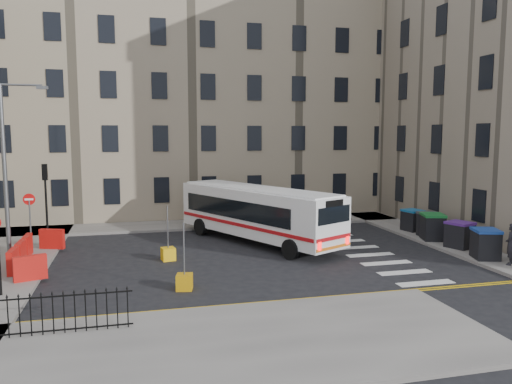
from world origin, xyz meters
name	(u,v)px	position (x,y,z in m)	size (l,w,h in m)	color
ground	(285,254)	(0.00, 0.00, 0.00)	(120.00, 120.00, 0.00)	black
pavement_north	(155,226)	(-6.00, 8.60, 0.07)	(36.00, 3.20, 0.15)	slate
pavement_east	(406,229)	(9.00, 4.00, 0.07)	(2.40, 26.00, 0.15)	slate
pavement_sw	(147,353)	(-7.00, -10.00, 0.07)	(20.00, 6.00, 0.15)	slate
terrace_north	(134,97)	(-7.00, 15.50, 8.62)	(38.30, 10.80, 17.20)	gray
traffic_light_nw	(46,189)	(-12.00, 6.50, 2.87)	(0.28, 0.22, 4.10)	black
streetlamp	(5,168)	(-13.00, 2.00, 4.34)	(0.50, 0.22, 8.14)	#595B5E
no_entry_north	(30,208)	(-12.50, 4.50, 2.08)	(0.60, 0.08, 3.00)	#595B5E
roadworks_barriers	(29,252)	(-11.84, 0.50, 0.65)	(1.66, 6.26, 1.00)	red
bus	(257,212)	(-0.75, 2.82, 1.71)	(7.10, 10.78, 2.96)	white
wheelie_bin_a	(485,244)	(8.59, -3.66, 0.85)	(1.43, 1.54, 1.39)	black
wheelie_bin_b	(460,235)	(8.81, -1.46, 0.82)	(1.40, 1.50, 1.33)	black
wheelie_bin_c	(433,227)	(8.59, 0.55, 0.87)	(1.46, 1.57, 1.44)	black
wheelie_bin_d	(430,225)	(8.91, 1.31, 0.84)	(1.14, 1.30, 1.37)	black
wheelie_bin_e	(413,220)	(8.92, 3.11, 0.79)	(1.20, 1.31, 1.26)	black
pedestrian	(511,244)	(8.92, -4.88, 1.08)	(0.68, 0.44, 1.86)	black
bollard_yellow	(168,254)	(-5.73, 0.13, 0.30)	(0.60, 0.60, 0.60)	yellow
bollard_chevron	(184,282)	(-5.44, -4.51, 0.30)	(0.60, 0.60, 0.60)	#C58A0B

